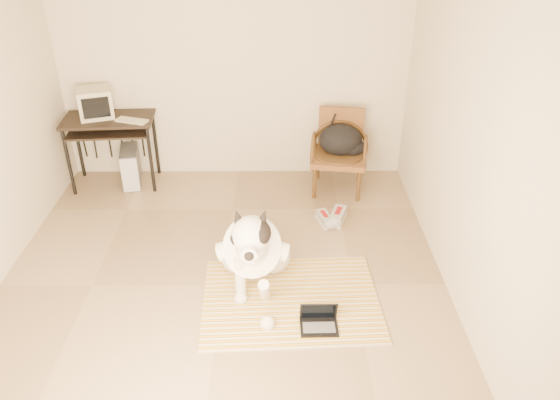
{
  "coord_description": "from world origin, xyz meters",
  "views": [
    {
      "loc": [
        0.49,
        -3.85,
        3.1
      ],
      "look_at": [
        0.51,
        0.06,
        0.85
      ],
      "focal_mm": 35.0,
      "sensor_mm": 36.0,
      "label": 1
    }
  ],
  "objects_px": {
    "computer_desk": "(109,128)",
    "backpack": "(342,141)",
    "dog": "(254,249)",
    "rattan_chair": "(339,151)",
    "crt_monitor": "(95,103)",
    "laptop": "(319,321)",
    "pc_tower": "(131,167)"
  },
  "relations": [
    {
      "from": "dog",
      "to": "laptop",
      "type": "height_order",
      "value": "dog"
    },
    {
      "from": "dog",
      "to": "rattan_chair",
      "type": "distance_m",
      "value": 2.04
    },
    {
      "from": "rattan_chair",
      "to": "computer_desk",
      "type": "bearing_deg",
      "value": 178.06
    },
    {
      "from": "dog",
      "to": "computer_desk",
      "type": "height_order",
      "value": "dog"
    },
    {
      "from": "laptop",
      "to": "dog",
      "type": "bearing_deg",
      "value": 133.46
    },
    {
      "from": "computer_desk",
      "to": "pc_tower",
      "type": "xyz_separation_m",
      "value": [
        0.17,
        0.01,
        -0.5
      ]
    },
    {
      "from": "laptop",
      "to": "backpack",
      "type": "bearing_deg",
      "value": 80.19
    },
    {
      "from": "computer_desk",
      "to": "backpack",
      "type": "distance_m",
      "value": 2.65
    },
    {
      "from": "dog",
      "to": "rattan_chair",
      "type": "xyz_separation_m",
      "value": [
        0.91,
        1.82,
        0.08
      ]
    },
    {
      "from": "dog",
      "to": "rattan_chair",
      "type": "bearing_deg",
      "value": 63.3
    },
    {
      "from": "pc_tower",
      "to": "rattan_chair",
      "type": "distance_m",
      "value": 2.46
    },
    {
      "from": "dog",
      "to": "pc_tower",
      "type": "xyz_separation_m",
      "value": [
        -1.53,
        1.92,
        -0.16
      ]
    },
    {
      "from": "dog",
      "to": "crt_monitor",
      "type": "distance_m",
      "value": 2.76
    },
    {
      "from": "pc_tower",
      "to": "backpack",
      "type": "height_order",
      "value": "backpack"
    },
    {
      "from": "laptop",
      "to": "pc_tower",
      "type": "relative_size",
      "value": 0.62
    },
    {
      "from": "crt_monitor",
      "to": "pc_tower",
      "type": "xyz_separation_m",
      "value": [
        0.3,
        -0.05,
        -0.78
      ]
    },
    {
      "from": "laptop",
      "to": "computer_desk",
      "type": "relative_size",
      "value": 0.29
    },
    {
      "from": "dog",
      "to": "backpack",
      "type": "relative_size",
      "value": 2.55
    },
    {
      "from": "rattan_chair",
      "to": "pc_tower",
      "type": "bearing_deg",
      "value": 177.72
    },
    {
      "from": "crt_monitor",
      "to": "backpack",
      "type": "height_order",
      "value": "crt_monitor"
    },
    {
      "from": "crt_monitor",
      "to": "laptop",
      "type": "bearing_deg",
      "value": -46.91
    },
    {
      "from": "dog",
      "to": "backpack",
      "type": "bearing_deg",
      "value": 62.46
    },
    {
      "from": "pc_tower",
      "to": "rattan_chair",
      "type": "bearing_deg",
      "value": -2.28
    },
    {
      "from": "rattan_chair",
      "to": "crt_monitor",
      "type": "bearing_deg",
      "value": 176.93
    },
    {
      "from": "laptop",
      "to": "pc_tower",
      "type": "bearing_deg",
      "value": 129.75
    },
    {
      "from": "dog",
      "to": "crt_monitor",
      "type": "height_order",
      "value": "crt_monitor"
    },
    {
      "from": "crt_monitor",
      "to": "backpack",
      "type": "distance_m",
      "value": 2.81
    },
    {
      "from": "backpack",
      "to": "dog",
      "type": "bearing_deg",
      "value": -117.54
    },
    {
      "from": "computer_desk",
      "to": "rattan_chair",
      "type": "relative_size",
      "value": 1.14
    },
    {
      "from": "crt_monitor",
      "to": "backpack",
      "type": "bearing_deg",
      "value": -3.11
    },
    {
      "from": "pc_tower",
      "to": "rattan_chair",
      "type": "height_order",
      "value": "rattan_chair"
    },
    {
      "from": "dog",
      "to": "pc_tower",
      "type": "height_order",
      "value": "dog"
    }
  ]
}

